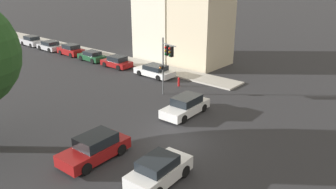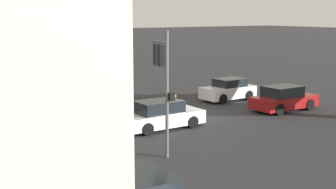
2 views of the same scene
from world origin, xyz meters
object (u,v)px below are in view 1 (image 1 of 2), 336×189
object	(u,v)px
traffic_signal	(166,57)
parked_car_2	(92,56)
crossing_car_0	(95,148)
crossing_car_2	(186,106)
parked_car_1	(117,62)
parked_car_5	(32,41)
fire_hydrant	(179,81)
parked_car_4	(50,46)
parked_car_3	(71,50)
parked_car_0	(155,71)
crossing_car_1	(159,170)

from	to	relation	value
traffic_signal	parked_car_2	world-z (taller)	traffic_signal
crossing_car_0	parked_car_2	size ratio (longest dim) A/B	1.10
crossing_car_0	crossing_car_2	xyz separation A→B (m)	(8.90, -0.05, -0.03)
parked_car_1	parked_car_5	xyz separation A→B (m)	(-0.06, 19.96, 0.07)
parked_car_2	crossing_car_0	bearing A→B (deg)	144.36
parked_car_1	fire_hydrant	xyz separation A→B (m)	(-0.75, -10.12, -0.16)
parked_car_2	fire_hydrant	size ratio (longest dim) A/B	4.38
crossing_car_0	parked_car_4	distance (m)	32.93
parked_car_3	parked_car_5	size ratio (longest dim) A/B	0.93
parked_car_2	parked_car_3	size ratio (longest dim) A/B	0.97
parked_car_3	parked_car_4	distance (m)	4.99
traffic_signal	crossing_car_0	xyz separation A→B (m)	(-11.12, -3.86, -2.94)
crossing_car_2	parked_car_5	world-z (taller)	parked_car_5
parked_car_1	parked_car_3	bearing A→B (deg)	-2.90
traffic_signal	crossing_car_0	bearing A→B (deg)	30.94
parked_car_0	parked_car_5	bearing A→B (deg)	1.14
parked_car_3	parked_car_4	size ratio (longest dim) A/B	0.98
parked_car_4	crossing_car_1	bearing A→B (deg)	157.92
crossing_car_1	parked_car_4	size ratio (longest dim) A/B	0.93
crossing_car_2	parked_car_2	bearing A→B (deg)	-108.65
parked_car_2	parked_car_4	xyz separation A→B (m)	(-0.05, 9.85, 0.03)
parked_car_0	parked_car_1	bearing A→B (deg)	2.34
parked_car_3	fire_hydrant	bearing A→B (deg)	178.50
traffic_signal	crossing_car_2	xyz separation A→B (m)	(-2.22, -3.91, -2.97)
parked_car_0	parked_car_4	xyz separation A→B (m)	(-0.26, 20.62, 0.04)
traffic_signal	parked_car_5	xyz separation A→B (m)	(3.59, 30.94, -2.95)
crossing_car_2	parked_car_0	size ratio (longest dim) A/B	1.00
crossing_car_0	parked_car_4	bearing A→B (deg)	-118.64
parked_car_4	parked_car_5	bearing A→B (deg)	0.06
crossing_car_0	parked_car_4	xyz separation A→B (m)	(14.69, 29.47, -0.07)
traffic_signal	parked_car_1	distance (m)	11.97
traffic_signal	fire_hydrant	distance (m)	4.39
traffic_signal	crossing_car_1	bearing A→B (deg)	50.69
crossing_car_2	parked_car_3	distance (m)	25.25
parked_car_2	traffic_signal	bearing A→B (deg)	168.32
traffic_signal	parked_car_1	world-z (taller)	traffic_signal
parked_car_2	parked_car_3	world-z (taller)	parked_car_3
traffic_signal	parked_car_2	distance (m)	16.45
traffic_signal	crossing_car_0	size ratio (longest dim) A/B	1.20
fire_hydrant	parked_car_5	bearing A→B (deg)	88.69
parked_car_0	parked_car_3	size ratio (longest dim) A/B	1.10
traffic_signal	parked_car_3	bearing A→B (deg)	-88.55
crossing_car_0	crossing_car_1	size ratio (longest dim) A/B	1.11
crossing_car_0	crossing_car_1	world-z (taller)	crossing_car_0
crossing_car_1	parked_car_1	xyz separation A→B (m)	(14.05, 19.37, -0.07)
crossing_car_1	parked_car_3	world-z (taller)	parked_car_3
parked_car_2	parked_car_5	bearing A→B (deg)	1.43
crossing_car_1	parked_car_3	distance (m)	32.27
parked_car_3	crossing_car_0	bearing A→B (deg)	149.70
crossing_car_0	parked_car_5	size ratio (longest dim) A/B	0.99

